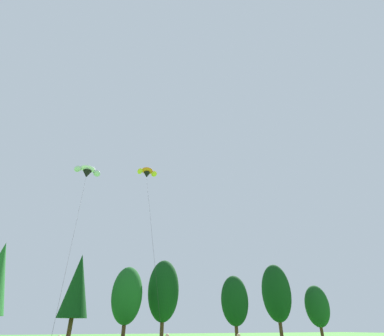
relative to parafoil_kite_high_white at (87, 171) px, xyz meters
name	(u,v)px	position (x,y,z in m)	size (l,w,h in m)	color
treeline_tree_e	(77,285)	(2.17, 17.21, -10.74)	(4.28, 4.28, 12.20)	#472D19
treeline_tree_f	(127,295)	(9.41, 15.01, -12.09)	(4.61, 4.61, 10.41)	#472D19
treeline_tree_g	(163,290)	(15.71, 16.49, -11.02)	(5.09, 5.09, 12.17)	#472D19
treeline_tree_h	(235,300)	(26.55, 12.00, -12.51)	(4.42, 4.42, 9.70)	#472D19
treeline_tree_i	(276,293)	(36.48, 13.58, -10.82)	(5.18, 5.18, 12.50)	#472D19
treeline_tree_j	(317,306)	(43.72, 11.58, -12.98)	(4.21, 4.21, 8.92)	#472D19
parafoil_kite_high_white	(87,171)	(0.00, 0.00, 0.00)	(3.30, 17.36, 17.57)	white
parafoil_kite_mid_orange	(147,173)	(6.06, -4.91, -1.27)	(2.42, 10.40, 16.11)	orange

